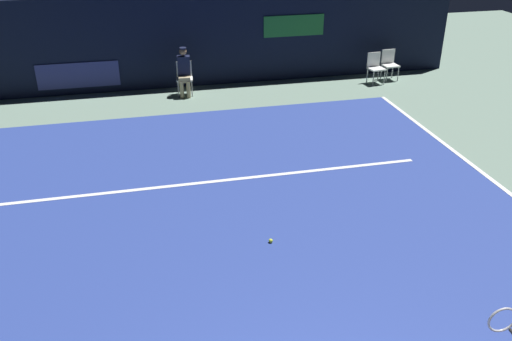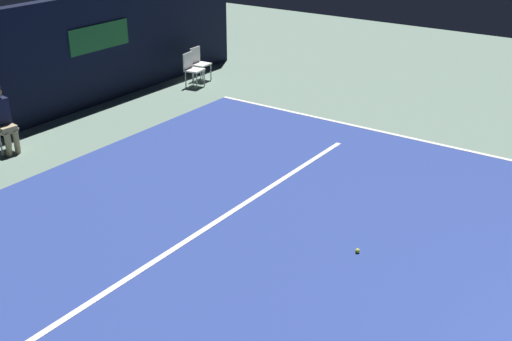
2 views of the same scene
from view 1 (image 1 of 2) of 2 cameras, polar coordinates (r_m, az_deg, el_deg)
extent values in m
plane|color=slate|center=(8.91, -1.78, -7.30)|extent=(32.37, 32.37, 0.00)
cube|color=navy|center=(8.91, -1.78, -7.27)|extent=(10.57, 11.78, 0.01)
cube|color=white|center=(10.64, -4.00, -1.11)|extent=(8.25, 0.10, 0.01)
cube|color=black|center=(15.93, -7.91, 13.27)|extent=(16.40, 0.30, 2.60)
cube|color=navy|center=(15.98, -18.08, 9.45)|extent=(2.20, 0.04, 0.70)
cube|color=#1E6B2D|center=(16.33, 3.99, 14.87)|extent=(1.80, 0.04, 0.60)
torus|color=#B2B2B7|center=(5.95, 24.37, -14.05)|extent=(0.30, 0.05, 0.30)
cube|color=white|center=(15.32, -7.48, 9.48)|extent=(0.48, 0.45, 0.04)
cube|color=white|center=(15.45, -7.53, 10.51)|extent=(0.42, 0.07, 0.42)
cylinder|color=#B2B2B7|center=(15.23, -8.13, 8.42)|extent=(0.03, 0.03, 0.46)
cylinder|color=#B2B2B7|center=(15.23, -6.71, 8.50)|extent=(0.03, 0.03, 0.46)
cylinder|color=#B2B2B7|center=(15.56, -8.12, 8.82)|extent=(0.03, 0.03, 0.46)
cylinder|color=#B2B2B7|center=(15.55, -6.73, 8.90)|extent=(0.03, 0.03, 0.46)
cube|color=tan|center=(15.23, -7.48, 9.53)|extent=(0.36, 0.43, 0.14)
cylinder|color=tan|center=(15.15, -7.76, 8.34)|extent=(0.11, 0.11, 0.46)
cylinder|color=tan|center=(15.14, -7.08, 8.37)|extent=(0.11, 0.11, 0.46)
cube|color=#141933|center=(15.25, -7.56, 10.85)|extent=(0.36, 0.26, 0.52)
sphere|color=#8C6647|center=(15.15, -7.65, 12.22)|extent=(0.20, 0.20, 0.20)
cylinder|color=#141933|center=(15.13, -7.67, 12.55)|extent=(0.19, 0.19, 0.04)
cube|color=white|center=(16.99, 13.89, 10.61)|extent=(0.46, 0.43, 0.04)
cube|color=white|center=(17.10, 13.64, 11.54)|extent=(0.42, 0.06, 0.42)
cylinder|color=#B2B2B7|center=(16.82, 13.53, 9.70)|extent=(0.03, 0.03, 0.44)
cylinder|color=#B2B2B7|center=(17.01, 14.64, 9.76)|extent=(0.03, 0.03, 0.44)
cylinder|color=#B2B2B7|center=(17.10, 12.97, 10.04)|extent=(0.03, 0.03, 0.44)
cylinder|color=#B2B2B7|center=(17.29, 14.08, 10.10)|extent=(0.03, 0.03, 0.44)
cube|color=white|center=(16.56, 12.49, 10.34)|extent=(0.49, 0.45, 0.04)
cube|color=white|center=(16.66, 12.20, 11.29)|extent=(0.42, 0.08, 0.42)
cylinder|color=#B2B2B7|center=(16.39, 12.17, 9.39)|extent=(0.03, 0.03, 0.44)
cylinder|color=#B2B2B7|center=(16.59, 13.28, 9.48)|extent=(0.03, 0.03, 0.44)
cylinder|color=#B2B2B7|center=(16.67, 11.55, 9.74)|extent=(0.03, 0.03, 0.44)
cylinder|color=#B2B2B7|center=(16.86, 12.66, 9.83)|extent=(0.03, 0.03, 0.44)
sphere|color=#CCE033|center=(8.82, 1.55, -7.35)|extent=(0.07, 0.07, 0.07)
camera|label=2|loc=(6.64, -71.65, 8.39)|focal=45.22mm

